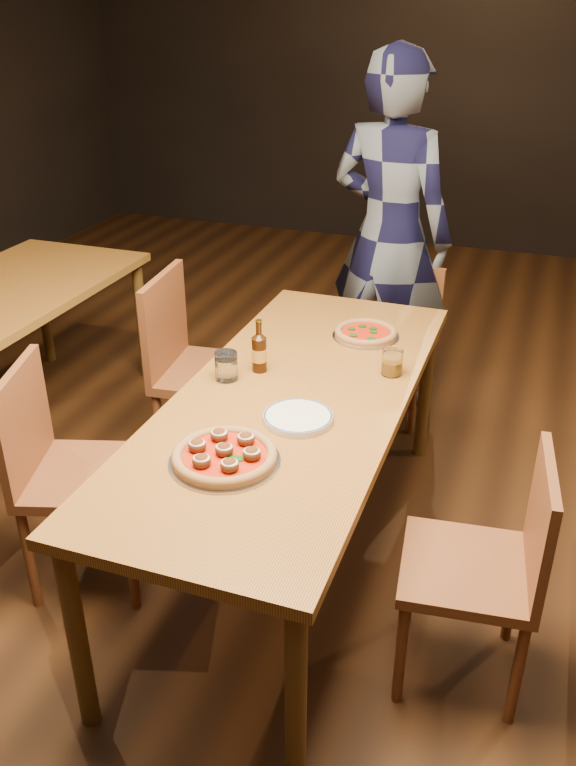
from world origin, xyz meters
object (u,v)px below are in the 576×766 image
(table_main, at_px, (293,411))
(chair_main_nw, at_px, (86,474))
(diner, at_px, (390,236))
(pizza_margherita, at_px, (366,333))
(chair_main_e, at_px, (467,567))
(amber_glass, at_px, (392,362))
(water_glass, at_px, (226,366))
(beer_bottle, at_px, (259,353))
(plate_stack, at_px, (298,418))
(chair_main_sw, at_px, (212,372))
(pizza_meatball, at_px, (225,455))
(chair_end, at_px, (394,343))

(table_main, xyz_separation_m, chair_main_nw, (-0.69, -0.34, -0.21))
(table_main, height_order, diner, diner)
(table_main, distance_m, pizza_margherita, 0.60)
(table_main, height_order, pizza_margherita, pizza_margherita)
(chair_main_e, xyz_separation_m, diner, (-0.70, 1.84, 0.49))
(amber_glass, bearing_deg, table_main, -137.10)
(water_glass, distance_m, amber_glass, 0.62)
(amber_glass, bearing_deg, beer_bottle, -163.64)
(beer_bottle, distance_m, diner, 1.38)
(plate_stack, bearing_deg, chair_main_sw, 133.26)
(beer_bottle, height_order, amber_glass, beer_bottle)
(plate_stack, xyz_separation_m, water_glass, (-0.35, 0.20, 0.04))
(table_main, height_order, pizza_meatball, pizza_meatball)
(water_glass, relative_size, amber_glass, 1.08)
(chair_main_e, height_order, pizza_margherita, chair_main_e)
(chair_main_sw, bearing_deg, beer_bottle, -140.72)
(chair_main_nw, relative_size, beer_bottle, 4.54)
(chair_main_e, relative_size, pizza_meatball, 2.53)
(pizza_meatball, distance_m, amber_glass, 0.84)
(beer_bottle, relative_size, diner, 0.11)
(table_main, xyz_separation_m, pizza_meatball, (-0.05, -0.49, 0.10))
(table_main, distance_m, pizza_meatball, 0.50)
(chair_main_nw, bearing_deg, chair_main_e, -107.63)
(chair_end, xyz_separation_m, pizza_margherita, (0.01, -0.71, 0.36))
(chair_main_sw, xyz_separation_m, diner, (0.58, 0.97, 0.43))
(amber_glass, height_order, diner, diner)
(pizza_margherita, bearing_deg, plate_stack, -93.12)
(table_main, relative_size, pizza_margherita, 7.14)
(chair_main_e, xyz_separation_m, beer_bottle, (-0.89, 0.48, 0.39))
(chair_end, bearing_deg, table_main, -89.80)
(pizza_meatball, bearing_deg, chair_main_e, 10.48)
(chair_end, distance_m, diner, 0.56)
(chair_main_sw, relative_size, chair_main_e, 1.13)
(pizza_margherita, distance_m, amber_glass, 0.35)
(table_main, distance_m, water_glass, 0.30)
(table_main, distance_m, plate_stack, 0.21)
(water_glass, bearing_deg, chair_main_sw, 121.63)
(chair_main_sw, bearing_deg, chair_end, -47.83)
(chair_main_e, relative_size, diner, 0.47)
(chair_main_nw, height_order, pizza_margherita, chair_main_nw)
(chair_main_sw, bearing_deg, pizza_margherita, -91.43)
(chair_main_nw, bearing_deg, plate_stack, -95.11)
(chair_main_sw, distance_m, diner, 1.21)
(plate_stack, distance_m, amber_glass, 0.50)
(chair_main_sw, distance_m, chair_main_e, 1.55)
(chair_main_sw, bearing_deg, diner, -37.23)
(chair_main_sw, distance_m, pizza_margherita, 0.75)
(pizza_margherita, xyz_separation_m, plate_stack, (-0.04, -0.76, -0.01))
(pizza_margherita, relative_size, beer_bottle, 1.37)
(chair_main_nw, xyz_separation_m, chair_main_e, (1.39, -0.01, -0.03))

